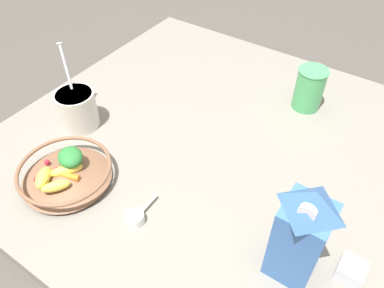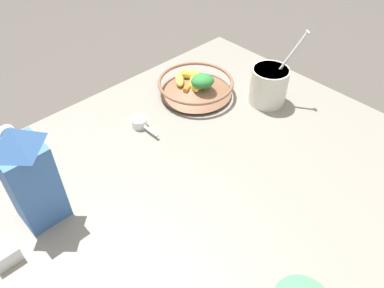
{
  "view_description": "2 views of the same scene",
  "coord_description": "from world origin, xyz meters",
  "px_view_note": "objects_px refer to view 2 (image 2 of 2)",
  "views": [
    {
      "loc": [
        0.4,
        -0.68,
        0.78
      ],
      "look_at": [
        0.01,
        -0.1,
        0.1
      ],
      "focal_mm": 35.0,
      "sensor_mm": 36.0,
      "label": 1
    },
    {
      "loc": [
        0.47,
        0.36,
        0.73
      ],
      "look_at": [
        0.02,
        -0.1,
        0.14
      ],
      "focal_mm": 35.0,
      "sensor_mm": 36.0,
      "label": 2
    }
  ],
  "objects_px": {
    "fruit_bowl": "(196,86)",
    "milk_carton": "(29,175)",
    "yogurt_tub": "(269,84)",
    "spice_jar": "(4,254)"
  },
  "relations": [
    {
      "from": "fruit_bowl",
      "to": "spice_jar",
      "type": "height_order",
      "value": "fruit_bowl"
    },
    {
      "from": "fruit_bowl",
      "to": "milk_carton",
      "type": "height_order",
      "value": "milk_carton"
    },
    {
      "from": "milk_carton",
      "to": "yogurt_tub",
      "type": "height_order",
      "value": "milk_carton"
    },
    {
      "from": "milk_carton",
      "to": "yogurt_tub",
      "type": "relative_size",
      "value": 1.1
    },
    {
      "from": "milk_carton",
      "to": "yogurt_tub",
      "type": "bearing_deg",
      "value": 173.72
    },
    {
      "from": "fruit_bowl",
      "to": "spice_jar",
      "type": "distance_m",
      "value": 0.7
    },
    {
      "from": "milk_carton",
      "to": "spice_jar",
      "type": "relative_size",
      "value": 4.76
    },
    {
      "from": "spice_jar",
      "to": "yogurt_tub",
      "type": "bearing_deg",
      "value": 178.16
    },
    {
      "from": "yogurt_tub",
      "to": "milk_carton",
      "type": "bearing_deg",
      "value": -6.28
    },
    {
      "from": "milk_carton",
      "to": "spice_jar",
      "type": "bearing_deg",
      "value": 24.86
    }
  ]
}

